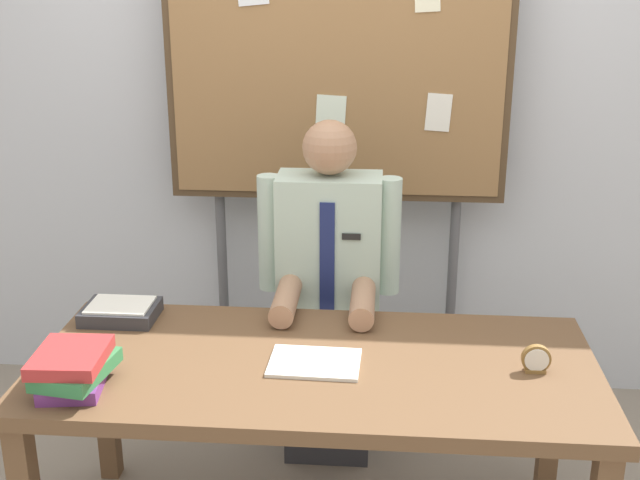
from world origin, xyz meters
name	(u,v)px	position (x,y,z in m)	size (l,w,h in m)	color
back_wall	(340,103)	(0.00, 1.26, 1.35)	(6.40, 0.08, 2.70)	silver
desk	(315,383)	(0.00, 0.00, 0.64)	(1.82, 0.82, 0.72)	brown
person	(329,306)	(0.00, 0.62, 0.65)	(0.55, 0.56, 1.39)	#2D2D33
bulletin_board	(337,64)	(0.00, 1.05, 1.54)	(1.44, 0.09, 2.17)	#4C3823
book_stack	(73,369)	(-0.71, -0.23, 0.79)	(0.23, 0.28, 0.13)	#72337F
open_notebook	(314,363)	(0.00, -0.02, 0.73)	(0.29, 0.21, 0.01)	white
desk_clock	(536,360)	(0.70, -0.01, 0.76)	(0.09, 0.04, 0.09)	olive
paper_tray	(121,311)	(-0.73, 0.27, 0.75)	(0.26, 0.20, 0.06)	#333338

